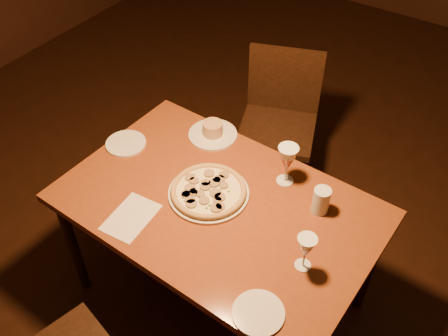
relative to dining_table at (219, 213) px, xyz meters
The scene contains 11 objects.
floor 0.70m from the dining_table, 14.88° to the left, with size 7.00×7.00×0.00m, color black.
dining_table is the anchor object (origin of this frame).
chair_far 0.95m from the dining_table, 101.96° to the left, with size 0.54×0.54×0.88m.
pizza_plate 0.11m from the dining_table, 163.19° to the left, with size 0.35×0.35×0.04m.
ramekin_saucer 0.46m from the dining_table, 127.72° to the left, with size 0.24×0.24×0.08m.
wine_glass_far 0.36m from the dining_table, 57.98° to the left, with size 0.09×0.09×0.20m, color #AD5148, non-canonical shape.
wine_glass_right 0.48m from the dining_table, 10.91° to the right, with size 0.07×0.07×0.16m, color #AD5148, non-canonical shape.
water_tumbler 0.44m from the dining_table, 28.32° to the left, with size 0.07×0.07×0.12m, color silver.
side_plate_left 0.59m from the dining_table, behind, with size 0.19×0.19×0.01m, color silver.
side_plate_near 0.55m from the dining_table, 40.84° to the right, with size 0.19×0.19×0.01m, color silver.
menu_card 0.38m from the dining_table, 133.94° to the right, with size 0.16×0.24×0.00m, color beige.
Camera 1 is at (0.56, -1.24, 2.30)m, focal length 40.00 mm.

